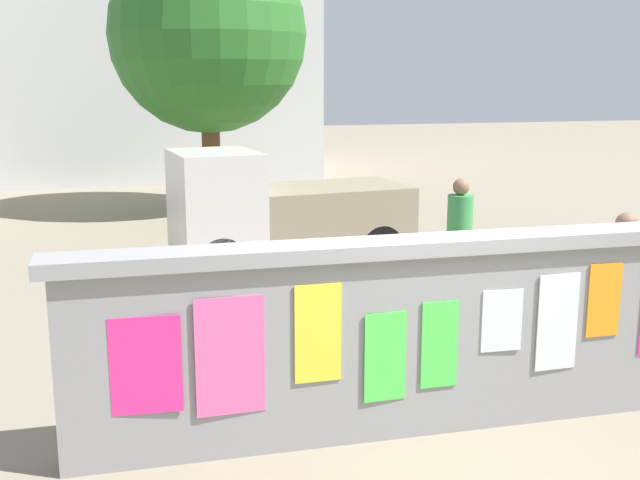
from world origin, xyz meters
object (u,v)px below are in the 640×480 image
object	(u,v)px
bicycle_near	(184,316)
motorcycle	(397,302)
auto_rickshaw_truck	(279,211)
person_walking	(460,226)
tree_roadside	(208,35)
person_bystander	(622,274)

from	to	relation	value
bicycle_near	motorcycle	bearing A→B (deg)	-9.68
auto_rickshaw_truck	bicycle_near	size ratio (longest dim) A/B	2.20
bicycle_near	person_walking	bearing A→B (deg)	16.50
motorcycle	tree_roadside	distance (m)	9.77
person_walking	person_bystander	distance (m)	2.83
motorcycle	tree_roadside	bearing A→B (deg)	96.40
motorcycle	person_walking	distance (m)	2.13
tree_roadside	person_walking	bearing A→B (deg)	-72.34
auto_rickshaw_truck	tree_roadside	xyz separation A→B (m)	(-0.42, 5.44, 2.86)
bicycle_near	tree_roadside	distance (m)	9.46
auto_rickshaw_truck	motorcycle	xyz separation A→B (m)	(0.61, -3.70, -0.44)
motorcycle	tree_roadside	world-z (taller)	tree_roadside
motorcycle	person_walking	size ratio (longest dim) A/B	1.17
motorcycle	auto_rickshaw_truck	bearing A→B (deg)	99.33
motorcycle	person_bystander	size ratio (longest dim) A/B	1.17
bicycle_near	person_walking	world-z (taller)	person_walking
auto_rickshaw_truck	person_walking	size ratio (longest dim) A/B	2.32
person_bystander	tree_roadside	bearing A→B (deg)	105.89
motorcycle	bicycle_near	distance (m)	2.38
motorcycle	bicycle_near	world-z (taller)	bicycle_near
bicycle_near	person_bystander	size ratio (longest dim) A/B	1.05
auto_rickshaw_truck	person_walking	world-z (taller)	auto_rickshaw_truck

